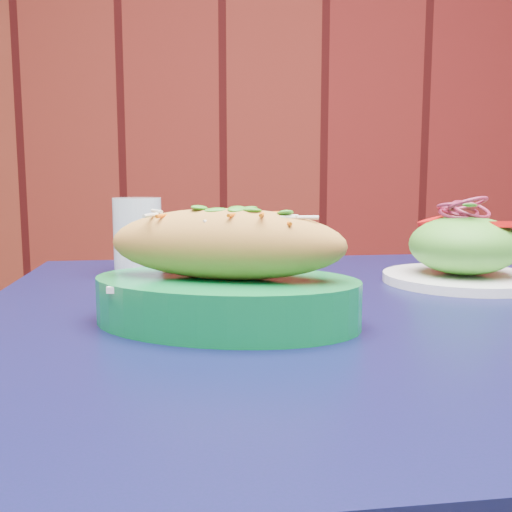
{
  "coord_description": "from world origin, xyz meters",
  "views": [
    {
      "loc": [
        -0.28,
        0.7,
        0.89
      ],
      "look_at": [
        -0.28,
        1.3,
        0.81
      ],
      "focal_mm": 40.0,
      "sensor_mm": 36.0,
      "label": 1
    }
  ],
  "objects": [
    {
      "name": "water_glass",
      "position": [
        -0.45,
        1.54,
        0.81
      ],
      "size": [
        0.07,
        0.07,
        0.11
      ],
      "primitive_type": "cylinder",
      "color": "silver",
      "rests_on": "cafe_table"
    },
    {
      "name": "salad_plate",
      "position": [
        0.0,
        1.47,
        0.79
      ],
      "size": [
        0.21,
        0.21,
        0.12
      ],
      "rotation": [
        0.0,
        0.0,
        0.29
      ],
      "color": "white",
      "rests_on": "cafe_table"
    },
    {
      "name": "brick_wall",
      "position": [
        0.0,
        2.97,
        1.4
      ],
      "size": [
        4.9,
        0.04,
        2.8
      ],
      "primitive_type": "cube",
      "color": "#530F0F",
      "rests_on": "ground"
    },
    {
      "name": "cafe_table",
      "position": [
        -0.19,
        1.34,
        0.66
      ],
      "size": [
        0.9,
        0.9,
        0.75
      ],
      "rotation": [
        0.0,
        0.0,
        0.13
      ],
      "color": "black",
      "rests_on": "ground"
    },
    {
      "name": "banh_mi_basket",
      "position": [
        -0.31,
        1.25,
        0.8
      ],
      "size": [
        0.29,
        0.23,
        0.12
      ],
      "rotation": [
        0.0,
        0.0,
        -0.25
      ],
      "color": "#0A7435",
      "rests_on": "cafe_table"
    }
  ]
}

